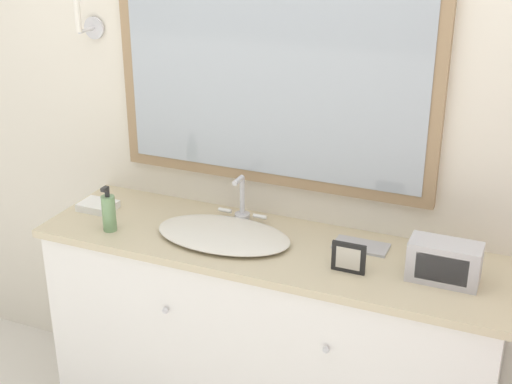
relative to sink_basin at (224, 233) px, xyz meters
name	(u,v)px	position (x,y,z in m)	size (l,w,h in m)	color
wall_back	(297,120)	(0.17, 0.30, 0.38)	(8.00, 0.18, 2.55)	silver
vanity_counter	(268,345)	(0.17, 0.02, -0.46)	(1.76, 0.51, 0.89)	white
sink_basin	(224,233)	(0.00, 0.00, 0.00)	(0.52, 0.36, 0.19)	silver
soap_bottle	(109,212)	(-0.43, -0.11, 0.06)	(0.05, 0.05, 0.18)	#709966
appliance_box	(444,262)	(0.81, 0.00, 0.05)	(0.23, 0.11, 0.14)	#BCBCC1
picture_frame	(349,258)	(0.50, -0.07, 0.04)	(0.12, 0.01, 0.11)	black
hand_towel_near_sink	(98,206)	(-0.58, 0.03, 0.00)	(0.14, 0.11, 0.03)	white
metal_tray	(361,246)	(0.49, 0.13, -0.01)	(0.20, 0.10, 0.01)	#ADADB2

